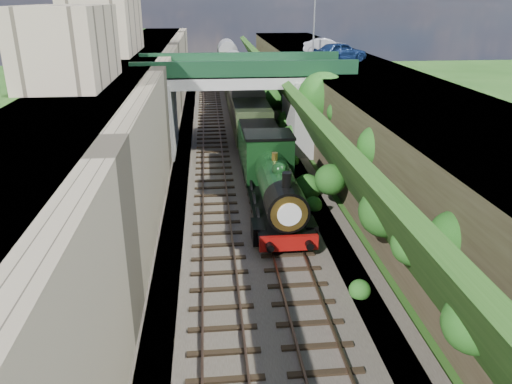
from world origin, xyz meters
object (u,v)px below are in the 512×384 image
(car_blue, at_px, (340,52))
(car_silver, at_px, (326,46))
(road_bridge, at_px, (249,99))
(locomotive, at_px, (275,186))
(tree, at_px, (324,99))
(tender, at_px, (260,151))
(lamppost, at_px, (315,19))

(car_blue, relative_size, car_silver, 1.07)
(road_bridge, bearing_deg, locomotive, -88.90)
(tree, height_order, locomotive, tree)
(car_blue, bearing_deg, car_silver, -24.18)
(car_blue, bearing_deg, tender, 120.79)
(lamppost, relative_size, car_blue, 1.27)
(road_bridge, xyz_separation_m, locomotive, (0.26, -13.32, -2.18))
(car_blue, distance_m, locomotive, 20.16)
(road_bridge, relative_size, tree, 2.42)
(car_silver, distance_m, locomotive, 25.68)
(tender, bearing_deg, locomotive, -90.00)
(tender, bearing_deg, car_blue, 52.96)
(lamppost, bearing_deg, road_bridge, -128.02)
(locomotive, height_order, tender, locomotive)
(car_blue, height_order, locomotive, car_blue)
(car_blue, distance_m, car_silver, 6.02)
(car_silver, bearing_deg, tree, 179.05)
(car_silver, height_order, locomotive, car_silver)
(road_bridge, height_order, car_blue, car_blue)
(tree, relative_size, tender, 1.10)
(road_bridge, xyz_separation_m, car_blue, (8.15, 4.50, 2.98))
(tree, xyz_separation_m, car_blue, (3.18, 8.29, 2.41))
(road_bridge, xyz_separation_m, tender, (0.26, -5.96, -2.46))
(tree, relative_size, lamppost, 1.10)
(car_silver, bearing_deg, lamppost, 151.87)
(car_blue, height_order, tender, car_blue)
(car_silver, bearing_deg, road_bridge, 153.90)
(road_bridge, height_order, tree, road_bridge)
(tree, height_order, tender, tree)
(road_bridge, xyz_separation_m, tree, (4.97, -3.78, 0.57))
(lamppost, height_order, car_silver, lamppost)
(road_bridge, relative_size, tender, 2.67)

